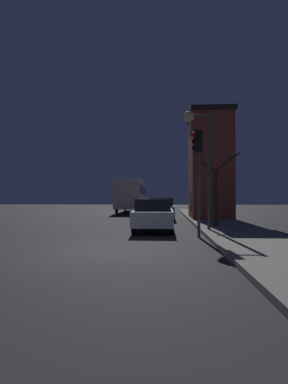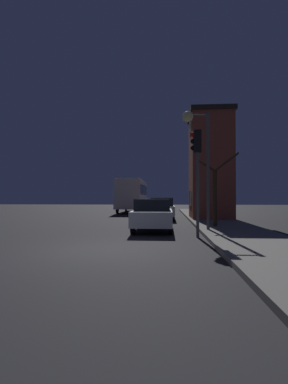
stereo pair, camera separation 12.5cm
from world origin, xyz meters
TOP-DOWN VIEW (x-y plane):
  - ground_plane at (0.00, 0.00)m, footprint 120.00×120.00m
  - sidewalk at (4.90, 0.00)m, footprint 3.08×60.00m
  - brick_building at (4.95, 12.80)m, footprint 3.02×4.09m
  - streetlamp at (3.25, 4.82)m, footprint 1.22×0.50m
  - traffic_light at (3.07, 3.09)m, footprint 0.43×0.24m
  - bare_tree at (4.34, 6.44)m, footprint 2.26×0.98m
  - bus at (-1.93, 23.60)m, footprint 2.54×9.54m
  - car_near_lane at (1.21, 5.33)m, footprint 1.79×4.48m
  - car_mid_lane at (1.51, 12.58)m, footprint 1.73×4.64m

SIDE VIEW (x-z plane):
  - ground_plane at x=0.00m, z-range 0.00..0.00m
  - sidewalk at x=4.90m, z-range 0.00..0.15m
  - car_near_lane at x=1.21m, z-range 0.04..1.55m
  - car_mid_lane at x=1.51m, z-range 0.03..1.61m
  - bare_tree at x=4.34m, z-range 0.05..3.82m
  - bus at x=-1.93m, z-range 0.33..3.78m
  - traffic_light at x=3.07m, z-range 0.93..5.22m
  - brick_building at x=4.95m, z-range 0.17..7.73m
  - streetlamp at x=3.25m, z-range 1.50..6.91m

